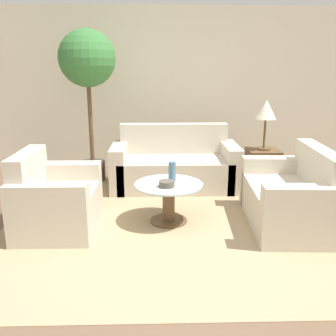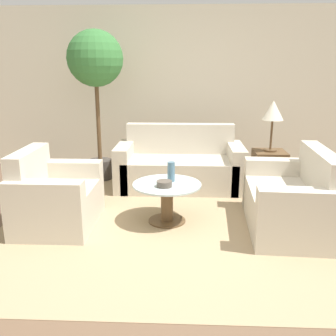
{
  "view_description": "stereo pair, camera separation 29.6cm",
  "coord_description": "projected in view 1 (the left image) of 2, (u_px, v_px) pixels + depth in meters",
  "views": [
    {
      "loc": [
        -0.15,
        -3.27,
        1.68
      ],
      "look_at": [
        -0.04,
        0.84,
        0.55
      ],
      "focal_mm": 40.0,
      "sensor_mm": 36.0,
      "label": 1
    },
    {
      "loc": [
        0.14,
        -3.27,
        1.68
      ],
      "look_at": [
        -0.04,
        0.84,
        0.55
      ],
      "focal_mm": 40.0,
      "sensor_mm": 36.0,
      "label": 2
    }
  ],
  "objects": [
    {
      "name": "ground_plane",
      "position": [
        175.0,
        246.0,
        3.6
      ],
      "size": [
        14.0,
        14.0,
        0.0
      ],
      "primitive_type": "plane",
      "color": "brown"
    },
    {
      "name": "side_table",
      "position": [
        262.0,
        168.0,
        5.28
      ],
      "size": [
        0.43,
        0.43,
        0.55
      ],
      "color": "brown",
      "rests_on": "ground_plane"
    },
    {
      "name": "potted_plant",
      "position": [
        88.0,
        67.0,
        5.24
      ],
      "size": [
        0.8,
        0.8,
        2.18
      ],
      "color": "#3D3833",
      "rests_on": "ground_plane"
    },
    {
      "name": "vase",
      "position": [
        172.0,
        172.0,
        4.11
      ],
      "size": [
        0.08,
        0.08,
        0.22
      ],
      "color": "slate",
      "rests_on": "coffee_table"
    },
    {
      "name": "wall_back",
      "position": [
        167.0,
        89.0,
        6.19
      ],
      "size": [
        10.0,
        0.06,
        2.6
      ],
      "color": "beige",
      "rests_on": "ground_plane"
    },
    {
      "name": "rug",
      "position": [
        169.0,
        221.0,
        4.16
      ],
      "size": [
        3.55,
        3.43,
        0.01
      ],
      "color": "tan",
      "rests_on": "ground_plane"
    },
    {
      "name": "armchair",
      "position": [
        53.0,
        202.0,
        3.93
      ],
      "size": [
        0.77,
        0.99,
        0.83
      ],
      "rotation": [
        0.0,
        0.0,
        1.57
      ],
      "color": "beige",
      "rests_on": "ground_plane"
    },
    {
      "name": "coffee_table",
      "position": [
        169.0,
        197.0,
        4.09
      ],
      "size": [
        0.75,
        0.75,
        0.44
      ],
      "color": "brown",
      "rests_on": "ground_plane"
    },
    {
      "name": "sofa_main",
      "position": [
        175.0,
        166.0,
        5.34
      ],
      "size": [
        1.76,
        0.84,
        0.86
      ],
      "color": "beige",
      "rests_on": "ground_plane"
    },
    {
      "name": "bowl",
      "position": [
        167.0,
        184.0,
        3.93
      ],
      "size": [
        0.16,
        0.16,
        0.06
      ],
      "color": "brown",
      "rests_on": "coffee_table"
    },
    {
      "name": "loveseat",
      "position": [
        294.0,
        199.0,
        4.03
      ],
      "size": [
        0.87,
        1.36,
        0.85
      ],
      "rotation": [
        0.0,
        0.0,
        -1.63
      ],
      "color": "beige",
      "rests_on": "ground_plane"
    },
    {
      "name": "table_lamp",
      "position": [
        266.0,
        111.0,
        5.07
      ],
      "size": [
        0.28,
        0.28,
        0.69
      ],
      "color": "brown",
      "rests_on": "side_table"
    }
  ]
}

